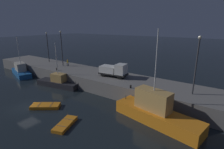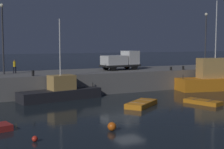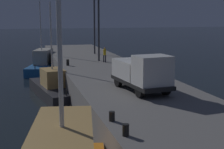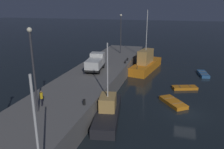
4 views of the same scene
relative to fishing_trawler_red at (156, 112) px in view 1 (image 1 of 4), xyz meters
The scene contains 15 objects.
ground_plane 18.31m from the fishing_trawler_red, 157.06° to the right, with size 320.00×320.00×0.00m, color black.
pier_quay 17.97m from the fishing_trawler_red, 159.33° to the left, with size 56.95×7.76×2.46m.
fishing_trawler_red is the anchor object (origin of this frame).
fishing_boat_blue 34.14m from the fishing_trawler_red, behind, with size 9.14×5.02×9.08m.
fishing_boat_white 20.40m from the fishing_trawler_red, behind, with size 9.17×3.95×8.48m.
rowboat_white_mid 11.06m from the fishing_trawler_red, 140.20° to the right, with size 2.52×3.87×0.43m.
dinghy_red_small 15.59m from the fishing_trawler_red, 159.26° to the right, with size 4.25×3.76×0.51m.
lamp_post_west 33.25m from the fishing_trawler_red, 166.17° to the left, with size 0.44×0.44×7.41m.
lamp_post_east 26.88m from the fishing_trawler_red, 164.75° to the left, with size 0.44×0.44×7.90m.
lamp_post_central 8.60m from the fishing_trawler_red, 63.09° to the left, with size 0.44×0.44×7.88m.
utility_truck 12.59m from the fishing_trawler_red, 148.99° to the left, with size 5.42×2.68×2.47m.
dockworker 25.22m from the fishing_trawler_red, 163.27° to the left, with size 0.39×0.38×1.58m.
bollard_west 4.55m from the fishing_trawler_red, 137.14° to the left, with size 0.28×0.28×0.50m, color black.
bollard_central 6.08m from the fishing_trawler_red, 150.66° to the left, with size 0.28×0.28×0.46m, color black.
bollard_east 23.09m from the fishing_trawler_red, behind, with size 0.28×0.28×0.60m, color black.
Camera 1 is at (23.60, -11.77, 11.68)m, focal length 28.06 mm.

